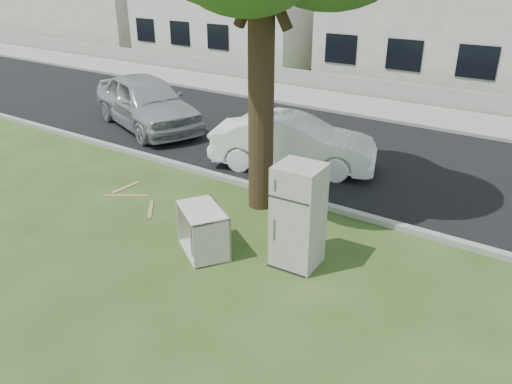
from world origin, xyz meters
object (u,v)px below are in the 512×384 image
Objects in this scene: fridge at (298,216)px; car_center at (293,143)px; cabinet at (203,230)px; car_left at (146,102)px.

car_center is (-2.38, 3.92, -0.25)m from fridge.
car_left is (-6.50, 4.98, 0.41)m from cabinet.
car_center is 0.85× the size of car_left.
car_left is (-5.75, 0.44, 0.15)m from car_center.
fridge reaches higher than car_left.
fridge is at bearing -167.61° from car_center.
car_center is 5.77m from car_left.
car_left reaches higher than cabinet.
car_left is at bearing 175.50° from cabinet.
fridge is 0.45× the size of car_center.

